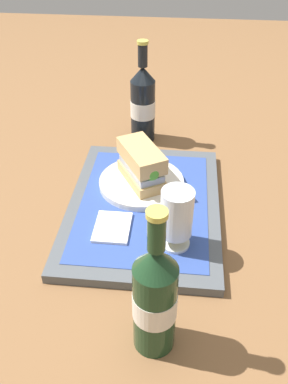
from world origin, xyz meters
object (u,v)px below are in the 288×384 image
at_px(plate, 142,182).
at_px(beer_bottle, 155,298).
at_px(sandwich, 142,165).
at_px(beer_glass, 177,216).
at_px(second_bottle, 143,103).

xyz_separation_m(plate, beer_bottle, (0.38, 0.06, 0.08)).
distance_m(plate, sandwich, 0.05).
height_order(beer_glass, beer_bottle, beer_bottle).
xyz_separation_m(plate, beer_glass, (0.18, 0.08, 0.06)).
bearing_deg(beer_bottle, plate, -171.09).
bearing_deg(second_bottle, sandwich, 5.48).
height_order(sandwich, beer_glass, beer_glass).
bearing_deg(beer_bottle, beer_glass, 173.01).
distance_m(plate, second_bottle, 0.26).
relative_size(sandwich, beer_glass, 1.16).
height_order(plate, sandwich, sandwich).
distance_m(beer_bottle, second_bottle, 0.62).
bearing_deg(sandwich, plate, 180.00).
distance_m(beer_glass, second_bottle, 0.44).
xyz_separation_m(sandwich, beer_bottle, (0.37, 0.06, 0.03)).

